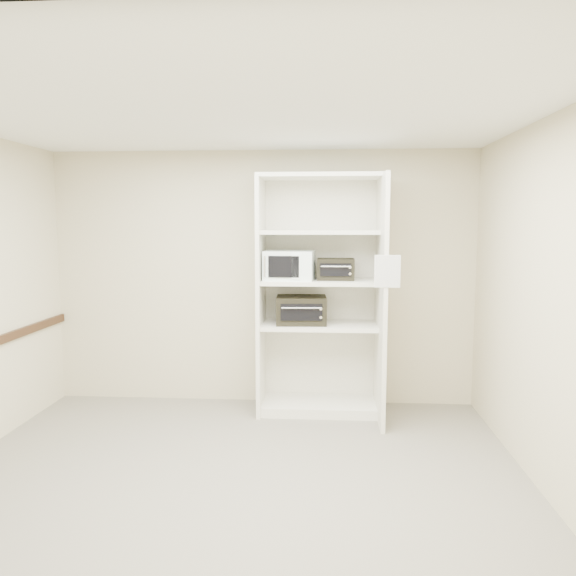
# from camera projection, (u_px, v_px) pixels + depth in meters

# --- Properties ---
(floor) EXTENTS (4.50, 4.00, 0.01)m
(floor) POSITION_uv_depth(u_px,v_px,m) (233.00, 484.00, 4.20)
(floor) COLOR slate
(floor) RESTS_ON ground
(ceiling) EXTENTS (4.50, 4.00, 0.01)m
(ceiling) POSITION_uv_depth(u_px,v_px,m) (229.00, 113.00, 3.88)
(ceiling) COLOR white
(wall_back) EXTENTS (4.50, 0.02, 2.70)m
(wall_back) POSITION_uv_depth(u_px,v_px,m) (262.00, 278.00, 6.02)
(wall_back) COLOR beige
(wall_back) RESTS_ON ground
(wall_front) EXTENTS (4.50, 0.02, 2.70)m
(wall_front) POSITION_uv_depth(u_px,v_px,m) (139.00, 385.00, 2.06)
(wall_front) COLOR beige
(wall_front) RESTS_ON ground
(wall_right) EXTENTS (0.02, 4.00, 2.70)m
(wall_right) POSITION_uv_depth(u_px,v_px,m) (552.00, 309.00, 3.89)
(wall_right) COLOR beige
(wall_right) RESTS_ON ground
(shelving_unit) EXTENTS (1.24, 0.92, 2.42)m
(shelving_unit) POSITION_uv_depth(u_px,v_px,m) (324.00, 303.00, 5.71)
(shelving_unit) COLOR white
(shelving_unit) RESTS_ON floor
(microwave) EXTENTS (0.52, 0.41, 0.29)m
(microwave) POSITION_uv_depth(u_px,v_px,m) (289.00, 265.00, 5.64)
(microwave) COLOR white
(microwave) RESTS_ON shelving_unit
(toaster_oven_upper) EXTENTS (0.38, 0.28, 0.21)m
(toaster_oven_upper) POSITION_uv_depth(u_px,v_px,m) (336.00, 269.00, 5.66)
(toaster_oven_upper) COLOR black
(toaster_oven_upper) RESTS_ON shelving_unit
(toaster_oven_lower) EXTENTS (0.52, 0.41, 0.28)m
(toaster_oven_lower) POSITION_uv_depth(u_px,v_px,m) (301.00, 310.00, 5.71)
(toaster_oven_lower) COLOR black
(toaster_oven_lower) RESTS_ON shelving_unit
(paper_sign) EXTENTS (0.23, 0.01, 0.29)m
(paper_sign) POSITION_uv_depth(u_px,v_px,m) (387.00, 271.00, 5.00)
(paper_sign) COLOR white
(paper_sign) RESTS_ON shelving_unit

